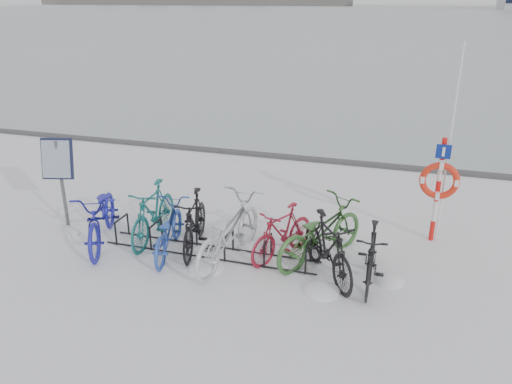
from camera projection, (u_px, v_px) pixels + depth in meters
ground at (210, 253)px, 9.05m from camera, size 900.00×900.00×0.00m
ice_sheet at (409, 12)px, 146.85m from camera, size 400.00×298.00×0.02m
quay_edge at (288, 157)px, 14.28m from camera, size 400.00×0.25×0.10m
bike_rack at (210, 244)px, 8.98m from camera, size 4.00×0.48×0.46m
info_board at (58, 164)px, 9.66m from camera, size 0.64×0.38×1.82m
lifebuoy_station at (440, 181)px, 9.03m from camera, size 0.70×0.22×3.65m
shoreline at (183, 0)px, 272.87m from camera, size 180.00×12.00×9.50m
bike_0 at (102, 214)px, 9.26m from camera, size 1.54×2.30×1.14m
bike_1 at (153, 211)px, 9.40m from camera, size 0.62×1.89×1.12m
bike_2 at (168, 228)px, 8.94m from camera, size 0.99×1.88×0.94m
bike_3 at (194, 220)px, 9.05m from camera, size 0.86×1.88×1.09m
bike_4 at (228, 229)px, 8.62m from camera, size 1.08×2.32×1.17m
bike_5 at (282, 231)px, 8.78m from camera, size 1.12×1.65×0.97m
bike_6 at (320, 230)px, 8.66m from camera, size 1.72×2.19×1.11m
bike_7 at (328, 246)px, 8.12m from camera, size 1.46×1.79×1.09m
bike_8 at (372, 255)px, 7.95m from camera, size 0.50×1.67×1.00m
snow_drifts at (264, 269)px, 8.50m from camera, size 6.48×2.00×0.22m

